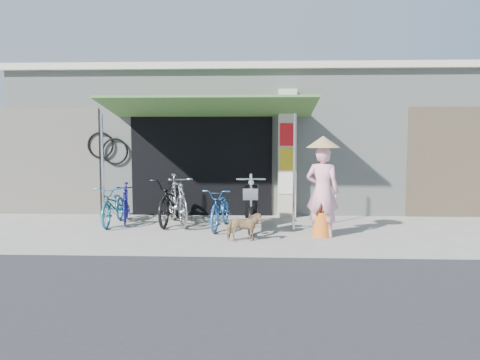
{
  "coord_description": "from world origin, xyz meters",
  "views": [
    {
      "loc": [
        0.22,
        -8.65,
        1.84
      ],
      "look_at": [
        -0.2,
        1.0,
        1.0
      ],
      "focal_mm": 35.0,
      "sensor_mm": 36.0,
      "label": 1
    }
  ],
  "objects_px": {
    "bike_black": "(172,201)",
    "bike_silver": "(177,199)",
    "moped": "(252,204)",
    "nun": "(322,188)",
    "bike_teal": "(114,205)",
    "bike_navy": "(221,208)",
    "bike_blue": "(126,203)",
    "street_dog": "(244,227)"
  },
  "relations": [
    {
      "from": "nun",
      "to": "bike_navy",
      "type": "bearing_deg",
      "value": 1.24
    },
    {
      "from": "bike_silver",
      "to": "bike_navy",
      "type": "xyz_separation_m",
      "value": [
        0.98,
        -0.44,
        -0.13
      ]
    },
    {
      "from": "bike_silver",
      "to": "nun",
      "type": "relative_size",
      "value": 0.96
    },
    {
      "from": "moped",
      "to": "nun",
      "type": "height_order",
      "value": "nun"
    },
    {
      "from": "bike_teal",
      "to": "bike_blue",
      "type": "relative_size",
      "value": 1.1
    },
    {
      "from": "street_dog",
      "to": "moped",
      "type": "relative_size",
      "value": 0.32
    },
    {
      "from": "bike_teal",
      "to": "bike_black",
      "type": "distance_m",
      "value": 1.26
    },
    {
      "from": "bike_silver",
      "to": "bike_blue",
      "type": "bearing_deg",
      "value": 150.9
    },
    {
      "from": "bike_silver",
      "to": "moped",
      "type": "height_order",
      "value": "moped"
    },
    {
      "from": "moped",
      "to": "nun",
      "type": "bearing_deg",
      "value": -27.76
    },
    {
      "from": "bike_navy",
      "to": "moped",
      "type": "xyz_separation_m",
      "value": [
        0.65,
        0.01,
        0.08
      ]
    },
    {
      "from": "bike_navy",
      "to": "nun",
      "type": "xyz_separation_m",
      "value": [
        1.99,
        -0.72,
        0.51
      ]
    },
    {
      "from": "nun",
      "to": "moped",
      "type": "bearing_deg",
      "value": -7.22
    },
    {
      "from": "bike_silver",
      "to": "moped",
      "type": "distance_m",
      "value": 1.69
    },
    {
      "from": "bike_blue",
      "to": "bike_black",
      "type": "distance_m",
      "value": 1.06
    },
    {
      "from": "bike_teal",
      "to": "bike_silver",
      "type": "xyz_separation_m",
      "value": [
        1.36,
        0.1,
        0.12
      ]
    },
    {
      "from": "bike_teal",
      "to": "bike_blue",
      "type": "distance_m",
      "value": 0.31
    },
    {
      "from": "bike_navy",
      "to": "nun",
      "type": "distance_m",
      "value": 2.18
    },
    {
      "from": "bike_blue",
      "to": "bike_silver",
      "type": "relative_size",
      "value": 0.8
    },
    {
      "from": "bike_silver",
      "to": "nun",
      "type": "distance_m",
      "value": 3.21
    },
    {
      "from": "moped",
      "to": "nun",
      "type": "xyz_separation_m",
      "value": [
        1.34,
        -0.73,
        0.43
      ]
    },
    {
      "from": "street_dog",
      "to": "nun",
      "type": "distance_m",
      "value": 1.69
    },
    {
      "from": "bike_silver",
      "to": "moped",
      "type": "relative_size",
      "value": 0.93
    },
    {
      "from": "nun",
      "to": "bike_black",
      "type": "bearing_deg",
      "value": -0.67
    },
    {
      "from": "bike_teal",
      "to": "street_dog",
      "type": "bearing_deg",
      "value": -30.63
    },
    {
      "from": "bike_blue",
      "to": "bike_black",
      "type": "relative_size",
      "value": 0.76
    },
    {
      "from": "street_dog",
      "to": "moped",
      "type": "height_order",
      "value": "moped"
    },
    {
      "from": "bike_navy",
      "to": "nun",
      "type": "relative_size",
      "value": 0.84
    },
    {
      "from": "bike_teal",
      "to": "bike_navy",
      "type": "relative_size",
      "value": 1.0
    },
    {
      "from": "bike_black",
      "to": "bike_silver",
      "type": "relative_size",
      "value": 1.06
    },
    {
      "from": "bike_teal",
      "to": "nun",
      "type": "xyz_separation_m",
      "value": [
        4.34,
        -1.05,
        0.51
      ]
    },
    {
      "from": "bike_navy",
      "to": "street_dog",
      "type": "xyz_separation_m",
      "value": [
        0.52,
        -1.22,
        -0.16
      ]
    },
    {
      "from": "bike_blue",
      "to": "moped",
      "type": "xyz_separation_m",
      "value": [
        2.8,
        -0.57,
        0.06
      ]
    },
    {
      "from": "bike_blue",
      "to": "nun",
      "type": "xyz_separation_m",
      "value": [
        4.14,
        -1.29,
        0.49
      ]
    },
    {
      "from": "bike_teal",
      "to": "bike_blue",
      "type": "bearing_deg",
      "value": 48.97
    },
    {
      "from": "bike_teal",
      "to": "bike_silver",
      "type": "bearing_deg",
      "value": 2.16
    },
    {
      "from": "bike_blue",
      "to": "bike_navy",
      "type": "relative_size",
      "value": 0.91
    },
    {
      "from": "bike_silver",
      "to": "street_dog",
      "type": "distance_m",
      "value": 2.26
    },
    {
      "from": "bike_black",
      "to": "bike_silver",
      "type": "bearing_deg",
      "value": -29.87
    },
    {
      "from": "bike_blue",
      "to": "bike_silver",
      "type": "height_order",
      "value": "bike_silver"
    },
    {
      "from": "bike_navy",
      "to": "moped",
      "type": "bearing_deg",
      "value": 7.33
    },
    {
      "from": "street_dog",
      "to": "nun",
      "type": "height_order",
      "value": "nun"
    }
  ]
}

